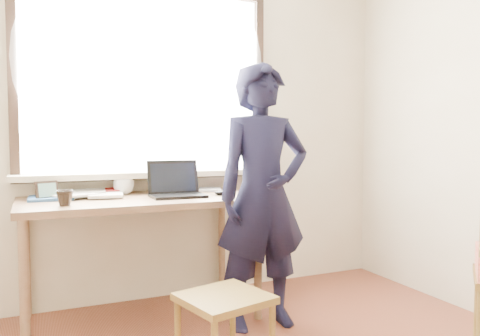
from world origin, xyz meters
name	(u,v)px	position (x,y,z in m)	size (l,w,h in m)	color
room_shell	(297,22)	(-0.02, 0.20, 1.64)	(3.52, 4.02, 2.61)	beige
desk	(141,210)	(-0.34, 1.63, 0.72)	(1.50, 0.75, 0.80)	brown
laptop	(176,188)	(-0.11, 1.60, 0.86)	(0.35, 0.29, 0.24)	black
mug_white	(124,187)	(-0.41, 1.85, 0.85)	(0.14, 0.14, 0.11)	white
mug_dark	(65,198)	(-0.81, 1.43, 0.85)	(0.09, 0.09, 0.09)	black
mouse	(221,193)	(0.18, 1.53, 0.82)	(0.08, 0.06, 0.03)	black
desk_clutter	(73,194)	(-0.74, 1.81, 0.82)	(0.78, 0.48, 0.04)	white
book_a	(64,195)	(-0.79, 1.85, 0.81)	(0.20, 0.26, 0.02)	white
book_b	(199,190)	(0.14, 1.85, 0.81)	(0.16, 0.22, 0.02)	white
picture_frame	(47,191)	(-0.90, 1.73, 0.86)	(0.14, 0.07, 0.11)	black
work_chair	(224,307)	(-0.12, 0.72, 0.35)	(0.48, 0.47, 0.41)	olive
person	(263,196)	(0.34, 1.21, 0.83)	(0.60, 0.40, 1.65)	black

